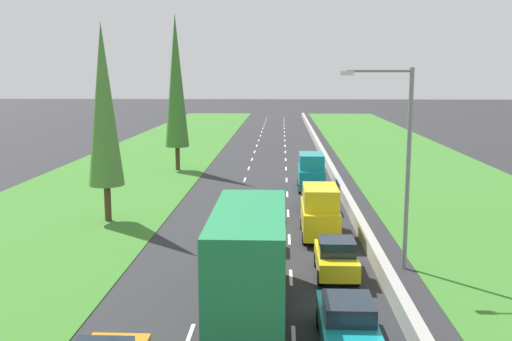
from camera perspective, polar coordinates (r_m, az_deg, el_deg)
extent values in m
plane|color=#28282B|center=(64.10, 1.30, 1.45)|extent=(300.00, 300.00, 0.00)
cube|color=#387528|center=(65.58, -9.82, 1.51)|extent=(14.00, 140.00, 0.04)
cube|color=#387528|center=(65.40, 13.98, 1.35)|extent=(14.00, 140.00, 0.04)
cube|color=#9E9B93|center=(64.18, 6.40, 1.79)|extent=(0.44, 120.00, 0.85)
cube|color=white|center=(20.65, -6.47, -15.66)|extent=(0.14, 2.00, 0.01)
cube|color=white|center=(26.16, -4.41, -10.16)|extent=(0.14, 2.00, 0.01)
cube|color=white|center=(31.85, -3.12, -6.58)|extent=(0.14, 2.00, 0.01)
cube|color=white|center=(37.63, -2.23, -4.10)|extent=(0.14, 2.00, 0.01)
cube|color=white|center=(43.48, -1.58, -2.28)|extent=(0.14, 2.00, 0.01)
cube|color=white|center=(49.36, -1.09, -0.89)|extent=(0.14, 2.00, 0.01)
cube|color=white|center=(55.26, -0.70, 0.21)|extent=(0.14, 2.00, 0.01)
cube|color=white|center=(61.19, -0.39, 1.09)|extent=(0.14, 2.00, 0.01)
cube|color=white|center=(67.13, -0.14, 1.81)|extent=(0.14, 2.00, 0.01)
cube|color=white|center=(73.07, 0.08, 2.42)|extent=(0.14, 2.00, 0.01)
cube|color=white|center=(79.03, 0.26, 2.94)|extent=(0.14, 2.00, 0.01)
cube|color=white|center=(84.99, 0.42, 3.38)|extent=(0.14, 2.00, 0.01)
cube|color=white|center=(90.96, 0.56, 3.76)|extent=(0.14, 2.00, 0.01)
cube|color=white|center=(96.93, 0.68, 4.10)|extent=(0.14, 2.00, 0.01)
cube|color=white|center=(102.91, 0.78, 4.40)|extent=(0.14, 2.00, 0.01)
cube|color=white|center=(108.88, 0.88, 4.67)|extent=(0.14, 2.00, 0.01)
cube|color=white|center=(114.86, 0.96, 4.91)|extent=(0.14, 2.00, 0.01)
cube|color=white|center=(120.84, 1.04, 5.12)|extent=(0.14, 2.00, 0.01)
cube|color=white|center=(20.43, 3.67, -15.91)|extent=(0.14, 2.00, 0.01)
cube|color=white|center=(25.99, 3.40, -10.28)|extent=(0.14, 2.00, 0.01)
cube|color=white|center=(31.71, 3.23, -6.66)|extent=(0.14, 2.00, 0.01)
cube|color=white|center=(37.51, 3.12, -4.15)|extent=(0.14, 2.00, 0.01)
cube|color=white|center=(43.37, 3.04, -2.31)|extent=(0.14, 2.00, 0.01)
cube|color=white|center=(49.27, 2.98, -0.92)|extent=(0.14, 2.00, 0.01)
cube|color=white|center=(55.18, 2.93, 0.18)|extent=(0.14, 2.00, 0.01)
cube|color=white|center=(61.11, 2.89, 1.07)|extent=(0.14, 2.00, 0.01)
cube|color=white|center=(67.06, 2.85, 1.79)|extent=(0.14, 2.00, 0.01)
cube|color=white|center=(73.01, 2.83, 2.40)|extent=(0.14, 2.00, 0.01)
cube|color=white|center=(78.97, 2.80, 2.92)|extent=(0.14, 2.00, 0.01)
cube|color=white|center=(84.94, 2.78, 3.37)|extent=(0.14, 2.00, 0.01)
cube|color=white|center=(90.91, 2.77, 3.75)|extent=(0.14, 2.00, 0.01)
cube|color=white|center=(96.88, 2.75, 4.09)|extent=(0.14, 2.00, 0.01)
cube|color=white|center=(102.86, 2.74, 4.39)|extent=(0.14, 2.00, 0.01)
cube|color=white|center=(108.84, 2.73, 4.66)|extent=(0.14, 2.00, 0.01)
cube|color=white|center=(114.82, 2.71, 4.90)|extent=(0.14, 2.00, 0.01)
cube|color=white|center=(120.81, 2.70, 5.11)|extent=(0.14, 2.00, 0.01)
cube|color=teal|center=(19.85, 8.83, -14.65)|extent=(1.76, 4.50, 0.72)
cube|color=#19232D|center=(19.45, 8.92, -13.05)|extent=(1.56, 1.90, 0.60)
cylinder|color=black|center=(21.20, 6.16, -14.05)|extent=(0.22, 0.64, 0.64)
cylinder|color=black|center=(21.36, 10.58, -13.97)|extent=(0.22, 0.64, 0.64)
cube|color=black|center=(21.95, -0.52, -12.37)|extent=(2.20, 9.40, 0.56)
cube|color=#237A33|center=(24.88, -0.09, -6.03)|extent=(2.40, 2.20, 2.50)
cube|color=#1E7F47|center=(20.26, -0.69, -8.44)|extent=(2.44, 7.20, 3.30)
cylinder|color=black|center=(25.21, -2.70, -10.15)|extent=(0.22, 0.64, 0.64)
cylinder|color=black|center=(25.11, 2.48, -10.22)|extent=(0.22, 0.64, 0.64)
cylinder|color=black|center=(20.15, -4.15, -15.31)|extent=(0.22, 0.64, 0.64)
cylinder|color=black|center=(20.03, 2.47, -15.45)|extent=(0.22, 0.64, 0.64)
cube|color=yellow|center=(26.21, 7.73, -8.58)|extent=(1.68, 3.90, 0.76)
cube|color=#19232D|center=(25.72, 7.83, -7.30)|extent=(1.52, 1.60, 0.64)
cylinder|color=black|center=(27.42, 5.88, -8.57)|extent=(0.22, 0.64, 0.64)
cylinder|color=black|center=(27.55, 9.08, -8.55)|extent=(0.22, 0.64, 0.64)
cylinder|color=black|center=(25.13, 6.21, -10.25)|extent=(0.22, 0.64, 0.64)
cylinder|color=black|center=(25.28, 9.71, -10.22)|extent=(0.22, 0.64, 0.64)
cube|color=#1E47B7|center=(30.15, 0.10, -6.15)|extent=(1.76, 4.50, 0.72)
cube|color=#19232D|center=(29.83, 0.09, -5.01)|extent=(1.56, 1.90, 0.60)
cylinder|color=black|center=(31.63, -1.25, -6.09)|extent=(0.22, 0.64, 0.64)
cylinder|color=black|center=(31.57, 1.67, -6.13)|extent=(0.22, 0.64, 0.64)
cylinder|color=black|center=(28.95, -1.61, -7.55)|extent=(0.22, 0.64, 0.64)
cylinder|color=black|center=(28.89, 1.58, -7.59)|extent=(0.22, 0.64, 0.64)
cube|color=white|center=(36.12, 0.24, -3.53)|extent=(1.68, 3.90, 0.76)
cube|color=#19232D|center=(35.67, 0.22, -2.54)|extent=(1.52, 1.60, 0.64)
cylinder|color=black|center=(37.41, -0.86, -3.68)|extent=(0.22, 0.64, 0.64)
cylinder|color=black|center=(37.36, 1.48, -3.70)|extent=(0.22, 0.64, 0.64)
cylinder|color=black|center=(35.07, -1.09, -4.56)|extent=(0.22, 0.64, 0.64)
cylinder|color=black|center=(35.01, 1.41, -4.58)|extent=(0.22, 0.64, 0.64)
cube|color=yellow|center=(32.12, 6.17, -4.62)|extent=(1.90, 4.90, 1.40)
cube|color=yellow|center=(31.55, 6.25, -2.54)|extent=(1.80, 3.10, 1.10)
cylinder|color=black|center=(33.72, 4.51, -5.15)|extent=(0.22, 0.64, 0.64)
cylinder|color=black|center=(33.83, 7.47, -5.15)|extent=(0.22, 0.64, 0.64)
cylinder|color=black|center=(30.79, 4.71, -6.55)|extent=(0.22, 0.64, 0.64)
cylinder|color=black|center=(30.90, 7.95, -6.55)|extent=(0.22, 0.64, 0.64)
cube|color=black|center=(38.46, 5.73, -2.79)|extent=(1.68, 3.90, 0.76)
cube|color=#19232D|center=(38.03, 5.77, -1.85)|extent=(1.52, 1.60, 0.64)
cylinder|color=black|center=(39.69, 4.53, -2.95)|extent=(0.22, 0.64, 0.64)
cylinder|color=black|center=(39.77, 6.72, -2.96)|extent=(0.22, 0.64, 0.64)
cylinder|color=black|center=(37.33, 4.66, -3.74)|extent=(0.22, 0.64, 0.64)
cylinder|color=black|center=(37.42, 6.99, -3.74)|extent=(0.22, 0.64, 0.64)
cube|color=teal|center=(45.09, 5.33, -0.59)|extent=(1.90, 4.90, 1.40)
cube|color=teal|center=(44.60, 5.38, 0.93)|extent=(1.80, 3.10, 1.10)
cylinder|color=black|center=(46.67, 4.16, -1.11)|extent=(0.22, 0.64, 0.64)
cylinder|color=black|center=(46.76, 6.30, -1.12)|extent=(0.22, 0.64, 0.64)
cylinder|color=black|center=(43.69, 4.28, -1.82)|extent=(0.22, 0.64, 0.64)
cylinder|color=black|center=(43.78, 6.55, -1.83)|extent=(0.22, 0.64, 0.64)
cylinder|color=#4C3823|center=(36.38, -14.14, -3.07)|extent=(0.40, 0.40, 2.20)
cone|color=#4C7F38|center=(35.62, -14.51, 6.19)|extent=(2.09, 2.09, 9.54)
cylinder|color=#4C3823|center=(54.54, -7.58, 1.17)|extent=(0.41, 0.41, 2.20)
cone|color=#3D752D|center=(54.02, -7.74, 8.60)|extent=(2.15, 2.15, 11.92)
cylinder|color=gray|center=(26.88, 14.48, -0.01)|extent=(0.20, 0.20, 9.00)
cylinder|color=gray|center=(26.29, 11.84, 9.41)|extent=(2.80, 0.12, 0.12)
cube|color=silver|center=(26.10, 8.76, 9.28)|extent=(0.60, 0.28, 0.20)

